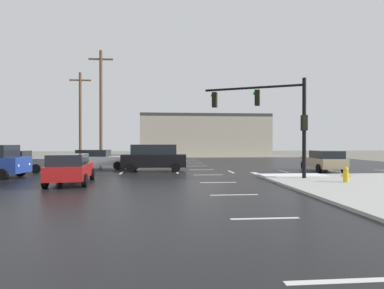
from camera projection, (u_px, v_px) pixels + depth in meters
ground_plane at (204, 172)px, 22.76m from camera, size 120.00×120.00×0.00m
road_asphalt at (204, 172)px, 22.76m from camera, size 44.00×44.00×0.02m
snow_strip_curbside at (292, 175)px, 19.19m from camera, size 4.00×1.60×0.06m
lane_markings at (224, 174)px, 21.49m from camera, size 36.15×36.15×0.01m
traffic_signal_mast at (274, 111)px, 18.48m from camera, size 5.61×2.71×5.81m
fire_hydrant at (346, 174)px, 16.06m from camera, size 0.48×0.26×0.79m
strip_building_background at (204, 135)px, 51.77m from camera, size 20.70×8.00×6.80m
suv_black at (154, 157)px, 23.56m from camera, size 4.88×2.26×2.03m
sedan_grey at (17, 161)px, 22.48m from camera, size 4.55×2.06×1.58m
sedan_silver at (100, 159)px, 25.70m from camera, size 4.65×2.34×1.58m
sedan_tan at (324, 160)px, 23.22m from camera, size 2.34×4.65×1.58m
sedan_red at (70, 168)px, 16.22m from camera, size 2.42×4.68×1.58m
utility_pole_far at (101, 106)px, 28.38m from camera, size 2.20×0.28×10.66m
utility_pole_distant at (80, 116)px, 32.10m from camera, size 2.20×0.28×9.48m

